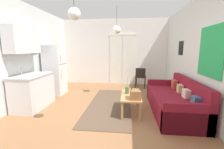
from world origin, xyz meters
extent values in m
cube|color=#8E603D|center=(0.00, 0.00, -0.05)|extent=(5.10, 7.50, 0.10)
cube|color=white|center=(0.00, 3.50, 1.41)|extent=(4.70, 0.10, 2.82)
cube|color=white|center=(0.08, 3.44, 1.06)|extent=(0.52, 0.02, 2.12)
cube|color=white|center=(0.62, 3.44, 1.06)|extent=(0.52, 0.02, 2.12)
cube|color=white|center=(0.35, 3.43, 2.15)|extent=(1.13, 0.03, 0.06)
cube|color=silver|center=(2.30, 0.00, 1.41)|extent=(0.10, 7.10, 2.82)
cube|color=green|center=(2.24, 0.06, 1.50)|extent=(0.02, 0.90, 1.02)
cube|color=black|center=(2.24, 1.79, 1.57)|extent=(0.02, 0.35, 0.43)
cube|color=silver|center=(-2.30, 0.00, 1.41)|extent=(0.10, 7.10, 2.82)
cube|color=black|center=(-2.24, 1.16, 1.61)|extent=(0.02, 0.32, 0.40)
cube|color=brown|center=(0.12, 0.87, 0.01)|extent=(1.15, 2.85, 0.01)
cube|color=maroon|center=(1.71, 0.54, 0.22)|extent=(0.93, 2.13, 0.44)
cube|color=maroon|center=(2.10, 0.54, 0.41)|extent=(0.15, 2.13, 0.83)
cube|color=maroon|center=(1.71, -0.47, 0.30)|extent=(0.93, 0.11, 0.60)
cube|color=maroon|center=(1.71, 1.55, 0.30)|extent=(0.93, 0.11, 0.60)
cube|color=#3D5B7F|center=(1.95, -0.15, 0.54)|extent=(0.14, 0.19, 0.20)
cube|color=beige|center=(1.95, 0.34, 0.54)|extent=(0.14, 0.21, 0.20)
cube|color=tan|center=(1.95, 0.74, 0.55)|extent=(0.14, 0.22, 0.21)
cube|color=#B74C33|center=(1.94, 1.19, 0.56)|extent=(0.14, 0.24, 0.24)
cube|color=#B27F4C|center=(0.70, 0.41, 0.43)|extent=(0.47, 0.96, 0.04)
cube|color=#B27F4C|center=(0.50, -0.03, 0.20)|extent=(0.05, 0.05, 0.41)
cube|color=#B27F4C|center=(0.89, -0.03, 0.20)|extent=(0.05, 0.05, 0.41)
cube|color=#B27F4C|center=(0.50, 0.85, 0.20)|extent=(0.05, 0.05, 0.41)
cube|color=#B27F4C|center=(0.89, 0.85, 0.20)|extent=(0.05, 0.05, 0.41)
cylinder|color=#47704C|center=(0.60, 0.50, 0.53)|extent=(0.10, 0.10, 0.17)
cylinder|color=#477F42|center=(0.60, 0.50, 0.73)|extent=(0.01, 0.01, 0.22)
cube|color=brown|center=(0.78, 0.12, 0.55)|extent=(0.24, 0.29, 0.20)
torus|color=black|center=(0.78, 0.12, 0.67)|extent=(0.18, 0.01, 0.18)
cube|color=white|center=(-1.86, 1.66, 0.83)|extent=(0.58, 0.62, 1.67)
cube|color=#4C4C51|center=(-1.57, 1.66, 1.05)|extent=(0.01, 0.59, 0.01)
cylinder|color=#B7BABF|center=(-1.56, 1.49, 1.25)|extent=(0.02, 0.02, 0.23)
cylinder|color=#B7BABF|center=(-1.56, 1.49, 0.75)|extent=(0.02, 0.02, 0.37)
cube|color=silver|center=(-1.89, 0.46, 0.43)|extent=(0.62, 1.09, 0.86)
cube|color=#B7BABF|center=(-1.89, 0.46, 0.87)|extent=(0.65, 1.12, 0.03)
cube|color=#999BA0|center=(-1.89, 0.41, 0.83)|extent=(0.36, 0.40, 0.10)
cylinder|color=#B7BABF|center=(-2.14, 0.41, 0.99)|extent=(0.02, 0.02, 0.20)
cube|color=silver|center=(-2.04, 0.46, 1.77)|extent=(0.32, 0.98, 0.66)
cylinder|color=black|center=(1.33, 3.04, 0.21)|extent=(0.03, 0.03, 0.43)
cylinder|color=black|center=(0.98, 3.09, 0.21)|extent=(0.03, 0.03, 0.43)
cylinder|color=black|center=(1.28, 2.70, 0.21)|extent=(0.03, 0.03, 0.43)
cylinder|color=black|center=(0.93, 2.75, 0.21)|extent=(0.03, 0.03, 0.43)
cube|color=black|center=(1.13, 2.89, 0.44)|extent=(0.47, 0.46, 0.04)
cube|color=black|center=(1.10, 2.72, 0.63)|extent=(0.38, 0.08, 0.36)
sphere|color=white|center=(-0.29, -0.60, 2.13)|extent=(0.21, 0.21, 0.21)
cylinder|color=black|center=(0.25, 1.57, 2.53)|extent=(0.01, 0.01, 0.57)
sphere|color=white|center=(0.25, 1.57, 2.13)|extent=(0.25, 0.25, 0.25)
camera|label=1|loc=(0.61, -3.11, 1.56)|focal=23.84mm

